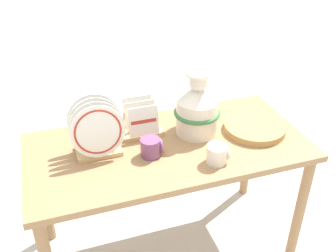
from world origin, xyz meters
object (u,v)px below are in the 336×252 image
ceramic_vase (197,108)px  mug_plum_glaze (151,147)px  dish_rack_round_plates (97,132)px  dish_rack_square_plates (141,124)px  mug_cream_glaze (218,154)px  wicker_charger_stack (255,128)px

ceramic_vase → mug_plum_glaze: ceramic_vase is taller
dish_rack_round_plates → mug_plum_glaze: (0.24, -0.10, -0.07)m
dish_rack_square_plates → mug_cream_glaze: bearing=-53.3°
dish_rack_square_plates → wicker_charger_stack: dish_rack_square_plates is taller
dish_rack_round_plates → mug_plum_glaze: size_ratio=2.68×
dish_rack_square_plates → ceramic_vase: bearing=-17.1°
dish_rack_round_plates → wicker_charger_stack: 0.83m
ceramic_vase → wicker_charger_stack: 0.33m
wicker_charger_stack → mug_plum_glaze: 0.58m
mug_cream_glaze → ceramic_vase: bearing=88.6°
mug_cream_glaze → dish_rack_square_plates: bearing=126.7°
wicker_charger_stack → mug_plum_glaze: (-0.58, -0.04, 0.03)m
ceramic_vase → dish_rack_square_plates: bearing=162.9°
dish_rack_square_plates → wicker_charger_stack: 0.60m
dish_rack_square_plates → wicker_charger_stack: bearing=-16.7°
ceramic_vase → mug_plum_glaze: 0.32m
ceramic_vase → dish_rack_square_plates: ceramic_vase is taller
dish_rack_square_plates → mug_plum_glaze: (-0.00, -0.21, -0.01)m
mug_plum_glaze → mug_cream_glaze: 0.31m
dish_rack_square_plates → mug_plum_glaze: dish_rack_square_plates is taller
ceramic_vase → dish_rack_round_plates: bearing=-176.7°
ceramic_vase → dish_rack_round_plates: size_ratio=1.23×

